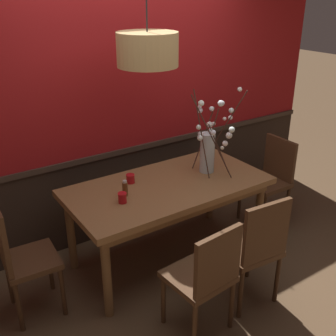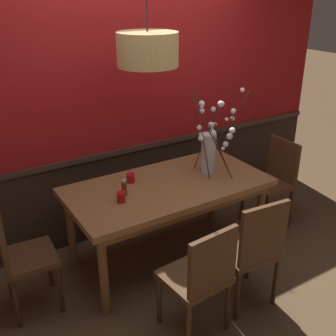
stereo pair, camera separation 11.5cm
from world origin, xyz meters
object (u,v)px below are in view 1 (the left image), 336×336
(pendant_lamp, at_px, (147,50))
(dining_table, at_px, (168,193))
(candle_holder_nearer_center, at_px, (122,198))
(chair_head_east_end, at_px, (271,176))
(condiment_bottle, at_px, (125,189))
(chair_head_west_end, at_px, (20,254))
(chair_near_side_right, at_px, (254,246))
(chair_near_side_left, at_px, (205,275))
(candle_holder_nearer_edge, at_px, (130,179))
(vase_with_blossoms, at_px, (209,147))

(pendant_lamp, bearing_deg, dining_table, -39.73)
(dining_table, xyz_separation_m, candle_holder_nearer_center, (-0.48, -0.08, 0.13))
(chair_head_east_end, bearing_deg, pendant_lamp, 174.73)
(candle_holder_nearer_center, distance_m, condiment_bottle, 0.12)
(chair_head_east_end, height_order, chair_head_west_end, chair_head_west_end)
(chair_near_side_right, relative_size, candle_holder_nearer_center, 11.03)
(chair_near_side_left, xyz_separation_m, candle_holder_nearer_edge, (0.02, 1.08, 0.30))
(chair_near_side_left, bearing_deg, chair_head_east_end, 28.77)
(pendant_lamp, bearing_deg, candle_holder_nearer_center, -154.24)
(chair_near_side_left, height_order, chair_near_side_right, chair_near_side_right)
(dining_table, height_order, condiment_bottle, condiment_bottle)
(chair_near_side_left, bearing_deg, chair_near_side_right, 3.88)
(condiment_bottle, bearing_deg, vase_with_blossoms, -0.57)
(dining_table, height_order, candle_holder_nearer_center, candle_holder_nearer_center)
(vase_with_blossoms, relative_size, candle_holder_nearer_center, 8.97)
(condiment_bottle, bearing_deg, dining_table, -2.08)
(chair_near_side_right, distance_m, pendant_lamp, 1.69)
(candle_holder_nearer_edge, xyz_separation_m, pendant_lamp, (0.14, -0.10, 1.08))
(candle_holder_nearer_edge, distance_m, condiment_bottle, 0.24)
(chair_head_west_end, bearing_deg, condiment_bottle, -0.78)
(candle_holder_nearer_edge, xyz_separation_m, condiment_bottle, (-0.15, -0.19, 0.02))
(vase_with_blossoms, height_order, condiment_bottle, vase_with_blossoms)
(chair_near_side_left, xyz_separation_m, vase_with_blossoms, (0.73, 0.89, 0.50))
(vase_with_blossoms, xyz_separation_m, candle_holder_nearer_center, (-0.93, -0.08, -0.20))
(chair_near_side_left, xyz_separation_m, chair_head_west_end, (-1.01, 0.91, 0.03))
(condiment_bottle, bearing_deg, chair_head_east_end, -1.48)
(chair_near_side_right, bearing_deg, candle_holder_nearer_center, 132.40)
(candle_holder_nearer_center, bearing_deg, vase_with_blossoms, 5.01)
(pendant_lamp, bearing_deg, chair_head_west_end, -176.44)
(candle_holder_nearer_center, height_order, candle_holder_nearer_edge, candle_holder_nearer_center)
(chair_near_side_left, bearing_deg, vase_with_blossoms, 50.55)
(pendant_lamp, bearing_deg, chair_near_side_right, -70.22)
(chair_head_east_end, xyz_separation_m, chair_near_side_left, (-1.55, -0.85, -0.01))
(chair_head_west_end, relative_size, vase_with_blossoms, 1.26)
(dining_table, bearing_deg, candle_holder_nearer_center, -171.13)
(chair_near_side_left, distance_m, candle_holder_nearer_edge, 1.12)
(dining_table, xyz_separation_m, chair_head_west_end, (-1.29, 0.03, -0.14))
(chair_head_west_end, bearing_deg, chair_head_east_end, -1.24)
(dining_table, relative_size, chair_head_east_end, 1.91)
(chair_near_side_left, relative_size, candle_holder_nearer_center, 10.48)
(candle_holder_nearer_edge, bearing_deg, chair_head_west_end, -170.49)
(vase_with_blossoms, relative_size, condiment_bottle, 5.65)
(chair_near_side_left, height_order, candle_holder_nearer_center, chair_near_side_left)
(chair_near_side_left, bearing_deg, pendant_lamp, 80.73)
(chair_near_side_left, distance_m, condiment_bottle, 0.96)
(chair_near_side_left, xyz_separation_m, pendant_lamp, (0.16, 0.98, 1.39))
(chair_head_east_end, xyz_separation_m, chair_head_west_end, (-2.56, 0.06, 0.02))
(condiment_bottle, xyz_separation_m, pendant_lamp, (0.29, 0.08, 1.06))
(condiment_bottle, bearing_deg, chair_near_side_right, -53.79)
(candle_holder_nearer_edge, height_order, pendant_lamp, pendant_lamp)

